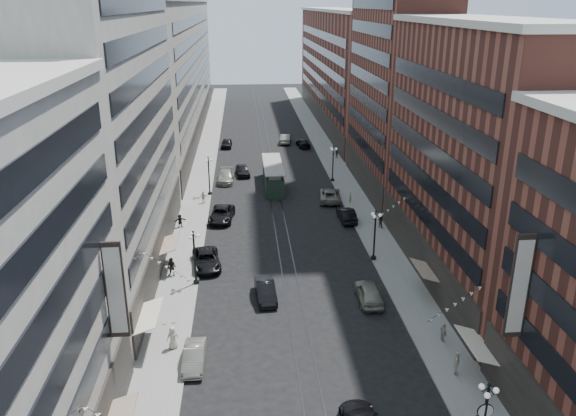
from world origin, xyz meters
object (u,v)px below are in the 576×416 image
object	(u,v)px
lamppost_se_mid	(333,162)
pedestrian_7	(381,221)
streetcar	(273,176)
car_4	(369,293)
car_11	(330,195)
pedestrian_extra_0	(457,364)
car_8	(226,177)
car_7	(222,214)
pedestrian_4	(443,333)
pedestrian_6	(203,197)
car_1	(194,357)
pedestrian_1	(173,338)
pedestrian_8	(350,197)
pedestrian_5	(180,221)
car_10	(347,215)
lamppost_sw_far	(195,256)
pedestrian_2	(172,267)
lamppost_se_far	(375,233)
car_9	(227,143)
pedestrian_9	(337,153)
car_14	(286,139)
car_12	(303,143)
lamppost_sw_mid	(209,174)
car_2	(206,260)
car_5	(266,291)
car_13	(243,170)

from	to	relation	value
lamppost_se_mid	pedestrian_7	world-z (taller)	lamppost_se_mid
streetcar	car_4	size ratio (longest dim) A/B	2.45
car_11	pedestrian_extra_0	world-z (taller)	pedestrian_extra_0
car_8	lamppost_se_mid	bearing A→B (deg)	-1.91
car_4	car_7	world-z (taller)	car_4
pedestrian_4	pedestrian_6	world-z (taller)	pedestrian_6
car_1	pedestrian_1	distance (m)	2.85
pedestrian_8	streetcar	bearing A→B (deg)	-79.24
pedestrian_5	car_10	bearing A→B (deg)	-21.42
lamppost_sw_far	pedestrian_2	size ratio (longest dim) A/B	2.85
lamppost_se_far	car_9	world-z (taller)	lamppost_se_far
pedestrian_1	streetcar	bearing A→B (deg)	-120.17
car_4	pedestrian_9	distance (m)	49.84
pedestrian_1	car_4	bearing A→B (deg)	-176.02
lamppost_se_mid	car_10	xyz separation A→B (m)	(-0.80, -16.46, -2.27)
car_4	car_7	size ratio (longest dim) A/B	0.85
lamppost_se_far	car_8	world-z (taller)	lamppost_se_far
lamppost_sw_far	pedestrian_6	distance (m)	23.47
lamppost_se_mid	car_14	world-z (taller)	lamppost_se_mid
car_11	pedestrian_9	xyz separation A→B (m)	(4.53, 21.71, 0.22)
streetcar	car_11	size ratio (longest dim) A/B	2.06
car_8	pedestrian_9	xyz separation A→B (m)	(19.07, 11.84, 0.22)
car_4	car_12	world-z (taller)	car_4
lamppost_se_far	car_9	size ratio (longest dim) A/B	1.16
pedestrian_5	pedestrian_6	xyz separation A→B (m)	(2.30, 8.50, 0.03)
lamppost_sw_mid	pedestrian_7	distance (m)	25.68
car_10	car_1	bearing A→B (deg)	57.31
pedestrian_7	pedestrian_extra_0	world-z (taller)	pedestrian_extra_0
car_2	car_5	distance (m)	9.22
car_4	lamppost_sw_mid	bearing A→B (deg)	-62.19
streetcar	pedestrian_5	size ratio (longest dim) A/B	7.80
pedestrian_8	car_10	bearing A→B (deg)	37.88
streetcar	car_4	distance (m)	35.74
car_9	pedestrian_8	distance (m)	37.49
car_13	car_8	bearing A→B (deg)	-135.29
streetcar	pedestrian_1	bearing A→B (deg)	-103.87
car_11	car_14	bearing A→B (deg)	-76.94
lamppost_sw_mid	pedestrian_extra_0	distance (m)	47.36
car_10	pedestrian_6	distance (m)	19.87
car_2	car_14	world-z (taller)	car_14
car_4	pedestrian_1	size ratio (longest dim) A/B	2.71
car_1	car_11	xyz separation A→B (m)	(15.87, 36.32, 0.11)
car_10	lamppost_se_far	bearing A→B (deg)	91.77
car_8	car_9	bearing A→B (deg)	93.24
streetcar	pedestrian_7	size ratio (longest dim) A/B	7.61
car_1	car_4	distance (m)	17.40
car_1	car_8	size ratio (longest dim) A/B	0.76
car_1	car_12	size ratio (longest dim) A/B	0.86
car_13	car_14	world-z (taller)	car_14
car_14	pedestrian_extra_0	world-z (taller)	pedestrian_extra_0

